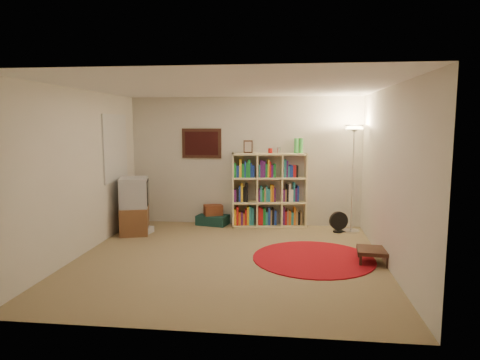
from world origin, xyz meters
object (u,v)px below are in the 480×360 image
object	(u,v)px
floor_lamp	(354,143)
suitcase	(213,220)
bookshelf	(268,191)
floor_fan	(339,222)
tv_stand	(135,206)
side_table	(373,251)

from	to	relation	value
floor_lamp	suitcase	xyz separation A→B (m)	(-2.64, 0.27, -1.54)
bookshelf	suitcase	bearing A→B (deg)	174.05
floor_lamp	floor_fan	bearing A→B (deg)	-163.10
floor_lamp	tv_stand	distance (m)	4.13
tv_stand	suitcase	world-z (taller)	tv_stand
tv_stand	side_table	xyz separation A→B (m)	(4.00, -1.26, -0.32)
bookshelf	suitcase	world-z (taller)	bookshelf
bookshelf	tv_stand	bearing A→B (deg)	-168.75
floor_fan	bookshelf	bearing A→B (deg)	148.26
side_table	suitcase	bearing A→B (deg)	142.81
floor_fan	suitcase	size ratio (longest dim) A/B	0.59
floor_fan	floor_lamp	bearing A→B (deg)	1.25
floor_fan	tv_stand	bearing A→B (deg)	171.31
floor_lamp	tv_stand	xyz separation A→B (m)	(-3.93, -0.52, -1.14)
floor_lamp	tv_stand	bearing A→B (deg)	-172.43
bookshelf	suitcase	size ratio (longest dim) A/B	2.60
tv_stand	suitcase	size ratio (longest dim) A/B	1.55
bookshelf	floor_fan	xyz separation A→B (m)	(1.32, -0.38, -0.49)
floor_fan	tv_stand	xyz separation A→B (m)	(-3.70, -0.45, 0.29)
floor_lamp	floor_fan	world-z (taller)	floor_lamp
floor_fan	side_table	distance (m)	1.74
bookshelf	floor_lamp	world-z (taller)	floor_lamp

